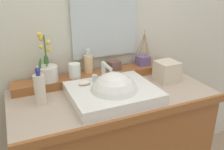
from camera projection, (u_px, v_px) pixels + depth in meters
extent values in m
cube|color=beige|center=(88.00, 8.00, 1.57)|extent=(2.96, 0.20, 2.53)
cube|color=tan|center=(112.00, 95.00, 1.41)|extent=(1.14, 0.56, 0.04)
cube|color=brown|center=(136.00, 119.00, 1.17)|extent=(1.14, 0.02, 0.04)
cube|color=brown|center=(99.00, 76.00, 1.57)|extent=(1.07, 0.13, 0.05)
cube|color=white|center=(113.00, 93.00, 1.33)|extent=(0.46, 0.39, 0.06)
sphere|color=white|center=(114.00, 96.00, 1.32)|extent=(0.27, 0.27, 0.27)
cylinder|color=silver|center=(103.00, 71.00, 1.42)|extent=(0.02, 0.02, 0.10)
cylinder|color=silver|center=(107.00, 66.00, 1.35)|extent=(0.02, 0.11, 0.02)
sphere|color=silver|center=(103.00, 63.00, 1.40)|extent=(0.03, 0.03, 0.03)
cylinder|color=silver|center=(95.00, 78.00, 1.41)|extent=(0.03, 0.03, 0.04)
cylinder|color=silver|center=(112.00, 75.00, 1.45)|extent=(0.03, 0.03, 0.04)
ellipsoid|color=silver|center=(84.00, 83.00, 1.36)|extent=(0.07, 0.04, 0.02)
cylinder|color=silver|center=(48.00, 73.00, 1.42)|extent=(0.12, 0.12, 0.09)
cylinder|color=tan|center=(47.00, 67.00, 1.40)|extent=(0.10, 0.10, 0.01)
cylinder|color=#476B38|center=(45.00, 51.00, 1.37)|extent=(0.01, 0.01, 0.18)
ellipsoid|color=#387033|center=(46.00, 62.00, 1.44)|extent=(0.03, 0.03, 0.09)
ellipsoid|color=#387033|center=(40.00, 66.00, 1.37)|extent=(0.03, 0.03, 0.09)
sphere|color=gold|center=(48.00, 49.00, 1.36)|extent=(0.03, 0.03, 0.03)
sphere|color=gold|center=(41.00, 47.00, 1.34)|extent=(0.02, 0.02, 0.02)
sphere|color=gold|center=(48.00, 42.00, 1.34)|extent=(0.03, 0.03, 0.03)
sphere|color=gold|center=(41.00, 38.00, 1.35)|extent=(0.03, 0.03, 0.03)
sphere|color=gold|center=(39.00, 35.00, 1.34)|extent=(0.03, 0.03, 0.03)
cylinder|color=#E0BC86|center=(88.00, 64.00, 1.53)|extent=(0.06, 0.06, 0.11)
cylinder|color=silver|center=(88.00, 54.00, 1.51)|extent=(0.02, 0.02, 0.02)
cylinder|color=silver|center=(88.00, 51.00, 1.50)|extent=(0.02, 0.02, 0.02)
cylinder|color=silver|center=(89.00, 51.00, 1.49)|extent=(0.01, 0.03, 0.01)
cylinder|color=silver|center=(75.00, 71.00, 1.46)|extent=(0.07, 0.07, 0.09)
cube|color=slate|center=(143.00, 60.00, 1.68)|extent=(0.08, 0.08, 0.06)
cylinder|color=#9E7A4C|center=(146.00, 44.00, 1.64)|extent=(0.04, 0.01, 0.19)
cylinder|color=#9E7A4C|center=(145.00, 45.00, 1.66)|extent=(0.05, 0.03, 0.16)
cylinder|color=#9E7A4C|center=(142.00, 46.00, 1.66)|extent=(0.00, 0.06, 0.15)
cylinder|color=#9E7A4C|center=(140.00, 46.00, 1.64)|extent=(0.04, 0.04, 0.16)
cylinder|color=#9E7A4C|center=(142.00, 46.00, 1.63)|extent=(0.03, 0.01, 0.16)
cylinder|color=#9E7A4C|center=(144.00, 48.00, 1.63)|extent=(0.02, 0.02, 0.14)
cylinder|color=#9E7A4C|center=(147.00, 46.00, 1.61)|extent=(0.01, 0.06, 0.18)
cylinder|color=#9E7A4C|center=(147.00, 45.00, 1.63)|extent=(0.04, 0.03, 0.18)
cube|color=brown|center=(114.00, 66.00, 1.58)|extent=(0.08, 0.07, 0.06)
cylinder|color=beige|center=(40.00, 89.00, 1.25)|extent=(0.06, 0.06, 0.16)
cylinder|color=navy|center=(38.00, 74.00, 1.22)|extent=(0.02, 0.02, 0.02)
cylinder|color=navy|center=(38.00, 70.00, 1.21)|extent=(0.03, 0.03, 0.02)
cylinder|color=navy|center=(38.00, 70.00, 1.20)|extent=(0.01, 0.03, 0.01)
cube|color=beige|center=(167.00, 71.00, 1.54)|extent=(0.13, 0.13, 0.13)
cube|color=silver|center=(105.00, 21.00, 1.53)|extent=(0.44, 0.02, 0.46)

